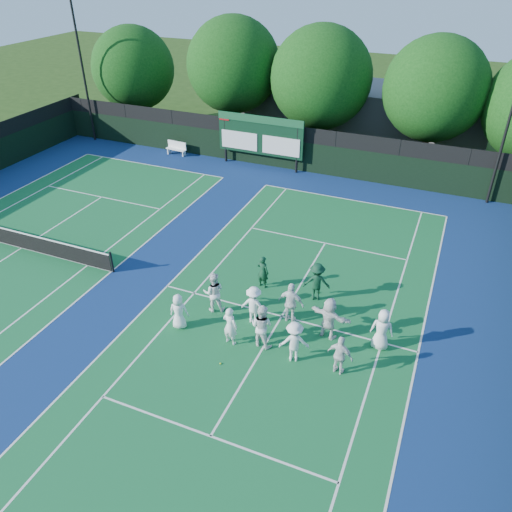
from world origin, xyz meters
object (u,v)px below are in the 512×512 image
at_px(tennis_net, 20,239).
at_px(coach_left, 263,272).
at_px(bench, 177,148).
at_px(scoreboard, 260,136).

relative_size(tennis_net, coach_left, 7.17).
height_order(bench, coach_left, coach_left).
bearing_deg(bench, coach_left, -46.88).
height_order(scoreboard, tennis_net, scoreboard).
height_order(scoreboard, coach_left, scoreboard).
xyz_separation_m(tennis_net, bench, (0.57, 14.37, 0.03)).
bearing_deg(scoreboard, tennis_net, -115.60).
distance_m(scoreboard, bench, 6.64).
xyz_separation_m(scoreboard, bench, (-6.42, -0.21, -1.66)).
xyz_separation_m(scoreboard, tennis_net, (-6.99, -14.59, -1.70)).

